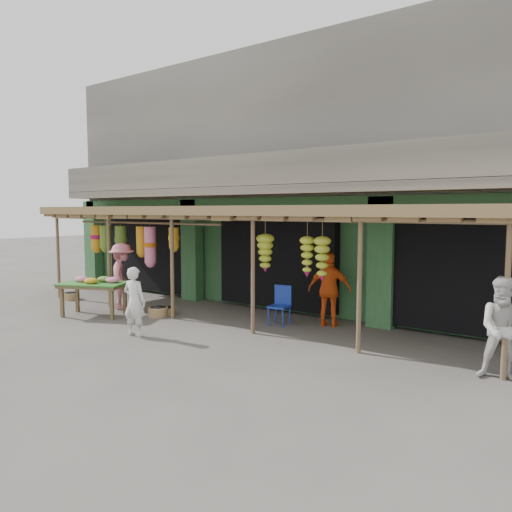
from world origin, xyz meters
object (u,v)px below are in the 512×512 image
Objects in this scene: person_front at (135,301)px; person_shopper at (122,276)px; person_right at (505,329)px; blue_chair at (281,303)px; flower_table at (95,285)px; person_vendor at (330,290)px.

person_shopper reaches higher than person_front.
person_right is 9.50m from person_shopper.
person_right is (5.01, -1.14, 0.32)m from blue_chair.
blue_chair is 0.51× the size of person_shopper.
person_right is at bearing -19.15° from flower_table.
person_vendor is 5.73m from person_shopper.
person_right reaches higher than blue_chair.
person_vendor is at bearing 18.31° from blue_chair.
person_front is at bearing -179.02° from person_right.
person_vendor reaches higher than person_right.
person_right reaches higher than flower_table.
flower_table is 1.05× the size of person_shopper.
person_vendor is at bearing -142.24° from person_front.
flower_table is 9.41m from person_right.
person_front reaches higher than flower_table.
person_vendor is (5.38, 2.53, 0.06)m from flower_table.
person_shopper reaches higher than person_right.
person_front reaches higher than blue_chair.
person_right is 0.91× the size of person_shopper.
person_front is 3.12m from person_shopper.
blue_chair is 3.38m from person_front.
person_right is (9.37, 0.89, 0.03)m from flower_table.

